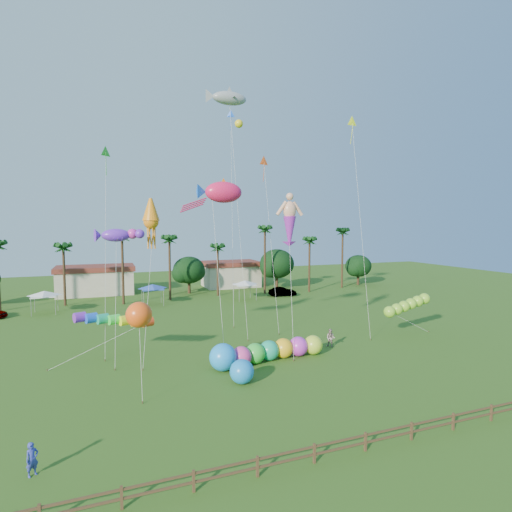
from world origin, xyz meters
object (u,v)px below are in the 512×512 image
object	(u,v)px
spectator_a	(32,459)
caterpillar_inflatable	(264,352)
car_b	(282,292)
blue_ball	(242,372)
spectator_b	(331,338)

from	to	relation	value
spectator_a	caterpillar_inflatable	size ratio (longest dim) A/B	0.15
car_b	blue_ball	distance (m)	36.83
spectator_b	caterpillar_inflatable	distance (m)	7.73
car_b	blue_ball	xyz separation A→B (m)	(-18.00, -32.13, 0.17)
car_b	spectator_b	size ratio (longest dim) A/B	2.55
spectator_a	car_b	bearing A→B (deg)	15.96
car_b	spectator_a	xyz separation A→B (m)	(-30.66, -38.97, 0.06)
spectator_b	blue_ball	distance (m)	12.06
spectator_b	caterpillar_inflatable	xyz separation A→B (m)	(-7.55, -1.68, 0.05)
spectator_b	car_b	bearing A→B (deg)	122.81
blue_ball	spectator_a	bearing A→B (deg)	-151.61
blue_ball	caterpillar_inflatable	bearing A→B (deg)	48.21
spectator_a	caterpillar_inflatable	xyz separation A→B (m)	(15.93, 10.49, 0.13)
car_b	blue_ball	bearing A→B (deg)	157.75
spectator_b	caterpillar_inflatable	bearing A→B (deg)	-119.59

